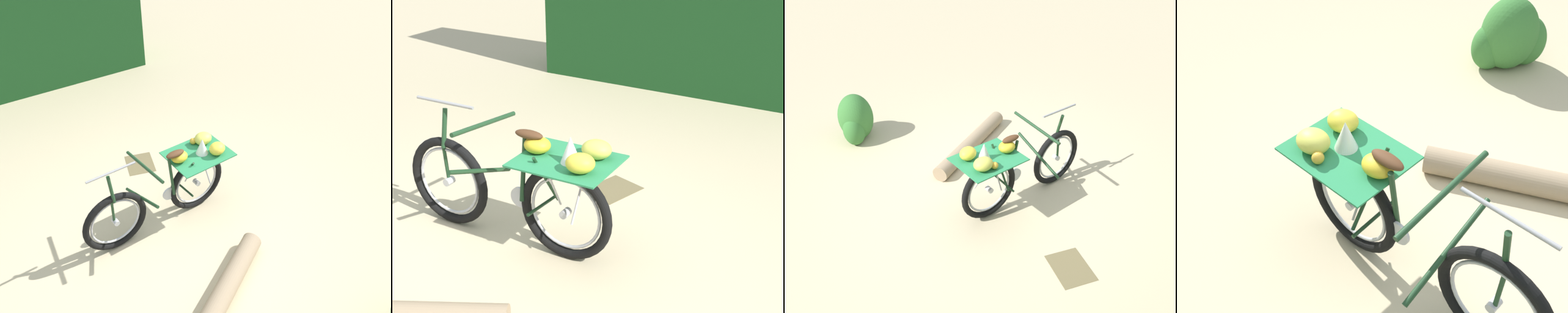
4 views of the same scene
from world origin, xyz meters
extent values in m
plane|color=beige|center=(0.00, 0.00, 0.00)|extent=(60.00, 60.00, 0.00)
torus|color=black|center=(0.07, 0.73, 0.36)|extent=(0.30, 0.71, 0.73)
torus|color=#B7B7BC|center=(0.07, 0.73, 0.36)|extent=(0.20, 0.54, 0.57)
cylinder|color=#B7B7BC|center=(0.07, 0.73, 0.36)|extent=(0.09, 0.08, 0.06)
torus|color=black|center=(0.40, -0.27, 0.36)|extent=(0.30, 0.71, 0.73)
torus|color=#B7B7BC|center=(0.40, -0.27, 0.36)|extent=(0.20, 0.54, 0.57)
cylinder|color=#B7B7BC|center=(0.40, -0.27, 0.36)|extent=(0.09, 0.08, 0.06)
cylinder|color=#19381E|center=(0.17, 0.42, 0.53)|extent=(0.68, 0.26, 0.30)
cylinder|color=#19381E|center=(0.19, 0.35, 0.92)|extent=(0.69, 0.26, 0.11)
cylinder|color=#19381E|center=(0.29, 0.06, 0.64)|extent=(0.12, 0.07, 0.49)
cylinder|color=#19381E|center=(0.34, -0.09, 0.38)|extent=(0.37, 0.15, 0.05)
cylinder|color=#19381E|center=(0.36, -0.12, 0.59)|extent=(0.31, 0.13, 0.47)
cylinder|color=#19381E|center=(0.06, 0.74, 0.52)|extent=(0.05, 0.04, 0.30)
cylinder|color=#19381E|center=(0.07, 0.72, 0.81)|extent=(0.10, 0.06, 0.30)
cylinder|color=gray|center=(0.08, 0.69, 1.02)|extent=(0.19, 0.50, 0.02)
ellipsoid|color=#4C2D19|center=(0.31, 0.00, 0.91)|extent=(0.16, 0.24, 0.06)
cylinder|color=#B7B7BC|center=(0.28, 0.09, 0.40)|extent=(0.07, 0.16, 0.16)
cylinder|color=#B7B7BC|center=(0.37, -0.18, 0.56)|extent=(0.20, 0.08, 0.39)
cylinder|color=#B7B7BC|center=(0.44, -0.37, 0.56)|extent=(0.24, 0.09, 0.39)
cube|color=brown|center=(0.41, -0.28, 0.76)|extent=(0.61, 0.71, 0.02)
cube|color=#287F4C|center=(0.41, -0.28, 0.78)|extent=(0.73, 0.82, 0.01)
ellipsoid|color=#CCC64C|center=(0.58, -0.40, 0.85)|extent=(0.25, 0.27, 0.13)
ellipsoid|color=gold|center=(0.34, -0.05, 0.84)|extent=(0.23, 0.24, 0.12)
ellipsoid|color=yellow|center=(0.35, -0.48, 0.85)|extent=(0.25, 0.25, 0.13)
sphere|color=gold|center=(0.60, -0.28, 0.82)|extent=(0.07, 0.07, 0.07)
cone|color=white|center=(0.40, -0.33, 0.87)|extent=(0.18, 0.18, 0.19)
cylinder|color=#9E8466|center=(-1.00, -0.03, 0.10)|extent=(1.37, 1.38, 0.21)
ellipsoid|color=#387533|center=(-1.85, -1.54, 0.35)|extent=(0.56, 0.50, 0.69)
ellipsoid|color=#387533|center=(-2.04, -1.50, 0.24)|extent=(0.38, 0.34, 0.49)
ellipsoid|color=#387533|center=(-1.67, -1.59, 0.23)|extent=(0.35, 0.31, 0.45)
cylinder|color=#4C3823|center=(-1.85, -1.54, 0.07)|extent=(0.05, 0.05, 0.14)
camera|label=1|loc=(-2.97, 0.81, 3.50)|focal=37.17mm
camera|label=2|loc=(-1.93, -2.99, 2.46)|focal=53.96mm
camera|label=3|loc=(3.61, -1.45, 3.06)|focal=36.32mm
camera|label=4|loc=(1.36, 1.83, 2.82)|focal=49.30mm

